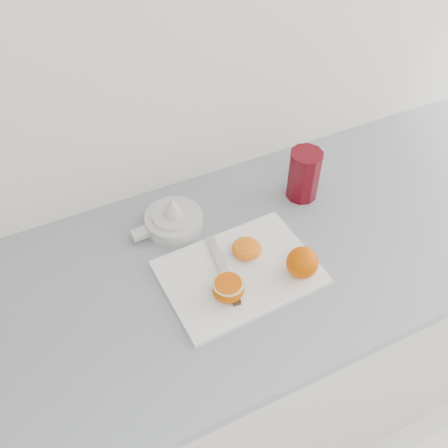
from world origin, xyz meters
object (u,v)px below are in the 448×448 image
Objects in this scene: counter at (254,346)px; half_orange at (228,289)px; citrus_juicer at (173,219)px; cutting_board at (239,272)px; red_tumbler at (304,176)px.

half_orange reaches higher than counter.
citrus_juicer is (-0.03, 0.25, -0.01)m from half_orange.
counter is 0.46m from cutting_board.
cutting_board is 2.48× the size of red_tumbler.
half_orange is 0.37m from red_tumbler.
red_tumbler reaches higher than cutting_board.
cutting_board is at bearing -68.97° from citrus_juicer.
red_tumbler reaches higher than half_orange.
citrus_juicer reaches higher than half_orange.
counter is at bearing -146.26° from red_tumbler.
counter is 17.42× the size of red_tumbler.
half_orange is (-0.05, -0.05, 0.03)m from cutting_board.
counter is 13.29× the size of citrus_juicer.
citrus_juicer reaches higher than counter.
half_orange is at bearing -146.30° from red_tumbler.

